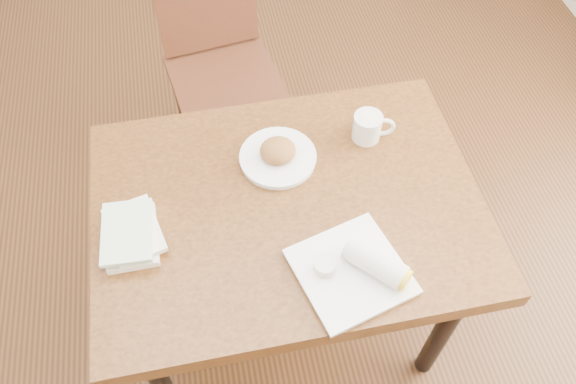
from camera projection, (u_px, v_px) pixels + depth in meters
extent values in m
cube|color=#472814|center=(288.00, 312.00, 2.19)|extent=(4.00, 5.00, 0.01)
cube|color=brown|center=(288.00, 208.00, 1.61)|extent=(1.09, 0.81, 0.06)
cylinder|color=black|center=(162.00, 384.00, 1.68)|extent=(0.06, 0.06, 0.69)
cylinder|color=black|center=(444.00, 328.00, 1.79)|extent=(0.06, 0.06, 0.69)
cylinder|color=black|center=(151.00, 218.00, 2.03)|extent=(0.06, 0.06, 0.69)
cylinder|color=black|center=(387.00, 179.00, 2.13)|extent=(0.06, 0.06, 0.69)
cylinder|color=#4A2115|center=(257.00, 85.00, 2.60)|extent=(0.04, 0.04, 0.45)
cylinder|color=#4A2115|center=(181.00, 105.00, 2.53)|extent=(0.04, 0.04, 0.45)
cylinder|color=#4A2115|center=(283.00, 141.00, 2.41)|extent=(0.04, 0.04, 0.45)
cylinder|color=#4A2115|center=(202.00, 163.00, 2.33)|extent=(0.04, 0.04, 0.45)
cube|color=#4A2115|center=(226.00, 81.00, 2.27)|extent=(0.48, 0.48, 0.04)
cylinder|color=white|center=(278.00, 158.00, 1.66)|extent=(0.23, 0.23, 0.01)
cylinder|color=white|center=(278.00, 156.00, 1.66)|extent=(0.23, 0.23, 0.01)
ellipsoid|color=#B27538|center=(278.00, 151.00, 1.64)|extent=(0.13, 0.13, 0.06)
cylinder|color=white|center=(367.00, 127.00, 1.69)|extent=(0.09, 0.09, 0.09)
torus|color=white|center=(384.00, 127.00, 1.69)|extent=(0.07, 0.03, 0.07)
cylinder|color=tan|center=(369.00, 118.00, 1.66)|extent=(0.08, 0.08, 0.01)
cylinder|color=#F2E5CC|center=(369.00, 117.00, 1.65)|extent=(0.05, 0.05, 0.00)
cube|color=white|center=(350.00, 273.00, 1.44)|extent=(0.32, 0.32, 0.02)
cube|color=white|center=(351.00, 271.00, 1.43)|extent=(0.32, 0.32, 0.01)
cylinder|color=white|center=(375.00, 262.00, 1.41)|extent=(0.16, 0.16, 0.07)
cylinder|color=yellow|center=(403.00, 279.00, 1.38)|extent=(0.06, 0.06, 0.06)
cylinder|color=silver|center=(325.00, 266.00, 1.42)|extent=(0.06, 0.06, 0.03)
cylinder|color=red|center=(325.00, 264.00, 1.41)|extent=(0.05, 0.05, 0.01)
cube|color=white|center=(132.00, 237.00, 1.50)|extent=(0.14, 0.20, 0.02)
cube|color=silver|center=(134.00, 230.00, 1.49)|extent=(0.17, 0.21, 0.02)
cube|color=#83C593|center=(127.00, 232.00, 1.47)|extent=(0.14, 0.20, 0.01)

